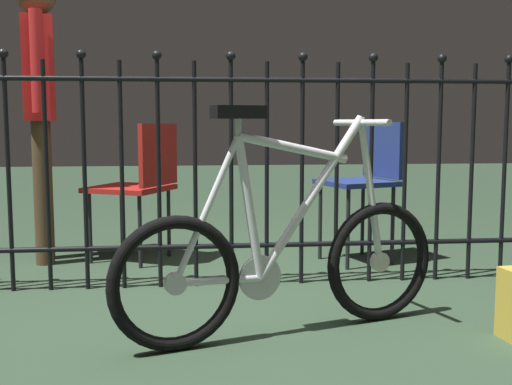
# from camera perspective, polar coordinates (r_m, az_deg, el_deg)

# --- Properties ---
(ground_plane) EXTENTS (20.00, 20.00, 0.00)m
(ground_plane) POSITION_cam_1_polar(r_m,az_deg,el_deg) (2.69, -1.37, -12.28)
(ground_plane) COLOR #2C402E
(iron_fence) EXTENTS (3.79, 0.07, 1.29)m
(iron_fence) POSITION_cam_1_polar(r_m,az_deg,el_deg) (3.26, -3.72, 2.61)
(iron_fence) COLOR black
(iron_fence) RESTS_ON ground
(bicycle) EXTENTS (1.38, 0.55, 0.92)m
(bicycle) POSITION_cam_1_polar(r_m,az_deg,el_deg) (2.54, 2.61, -5.98)
(bicycle) COLOR black
(bicycle) RESTS_ON ground
(chair_navy) EXTENTS (0.51, 0.50, 0.86)m
(chair_navy) POSITION_cam_1_polar(r_m,az_deg,el_deg) (3.92, 10.05, 1.66)
(chair_navy) COLOR black
(chair_navy) RESTS_ON ground
(chair_red) EXTENTS (0.59, 0.59, 0.85)m
(chair_red) POSITION_cam_1_polar(r_m,az_deg,el_deg) (3.92, -10.39, 1.30)
(chair_red) COLOR black
(chair_red) RESTS_ON ground
(person_visitor) EXTENTS (0.24, 0.47, 1.73)m
(person_visitor) POSITION_cam_1_polar(r_m,az_deg,el_deg) (4.05, -19.09, 8.67)
(person_visitor) COLOR #4C3823
(person_visitor) RESTS_ON ground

